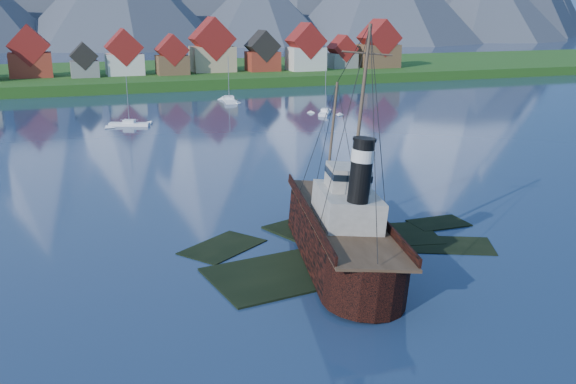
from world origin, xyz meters
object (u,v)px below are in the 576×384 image
object	(u,v)px
sailboat_c	(129,125)
sailboat_e	(229,101)
sailboat_d	(325,113)
tugboat_wreck	(332,227)

from	to	relation	value
sailboat_c	sailboat_e	size ratio (longest dim) A/B	0.87
sailboat_c	sailboat_e	bearing A→B (deg)	-23.64
sailboat_c	sailboat_d	bearing A→B (deg)	-67.41
tugboat_wreck	sailboat_c	xyz separation A→B (m)	(-9.82, 78.34, -2.63)
tugboat_wreck	sailboat_e	size ratio (longest dim) A/B	2.43
sailboat_c	tugboat_wreck	bearing A→B (deg)	-150.71
sailboat_c	sailboat_d	xyz separation A→B (m)	(42.82, 0.33, 0.00)
sailboat_c	sailboat_d	distance (m)	42.83
sailboat_c	sailboat_d	world-z (taller)	sailboat_c
sailboat_c	sailboat_e	distance (m)	38.88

